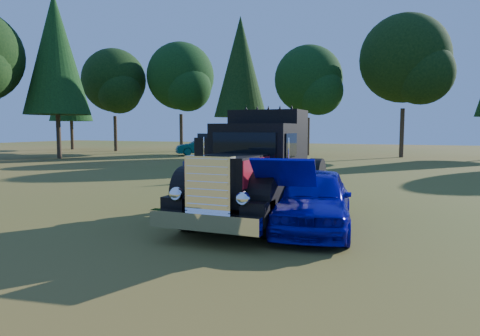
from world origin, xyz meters
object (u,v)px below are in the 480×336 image
at_px(spectator_far, 214,178).
at_px(spectator_near, 190,191).
at_px(distant_teal_car, 201,147).
at_px(diamond_t_truck, 258,172).
at_px(hotrod_coupe, 313,199).

bearing_deg(spectator_far, spectator_near, -132.99).
height_order(spectator_far, distant_teal_car, spectator_far).
xyz_separation_m(diamond_t_truck, hotrod_coupe, (1.74, -0.87, -0.52)).
distance_m(spectator_far, distant_teal_car, 26.54).
bearing_deg(diamond_t_truck, spectator_far, 155.73).
xyz_separation_m(spectator_near, spectator_far, (-0.33, 2.12, 0.10)).
relative_size(spectator_near, spectator_far, 0.89).
height_order(diamond_t_truck, spectator_near, diamond_t_truck).
bearing_deg(spectator_far, hotrod_coupe, -77.20).
bearing_deg(hotrod_coupe, diamond_t_truck, 153.46).
bearing_deg(distant_teal_car, diamond_t_truck, -6.44).
distance_m(diamond_t_truck, spectator_near, 1.99).
bearing_deg(distant_teal_car, spectator_far, -8.78).
xyz_separation_m(spectator_far, distant_teal_car, (-12.57, 23.37, -0.19)).
distance_m(hotrod_coupe, spectator_near, 3.17).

